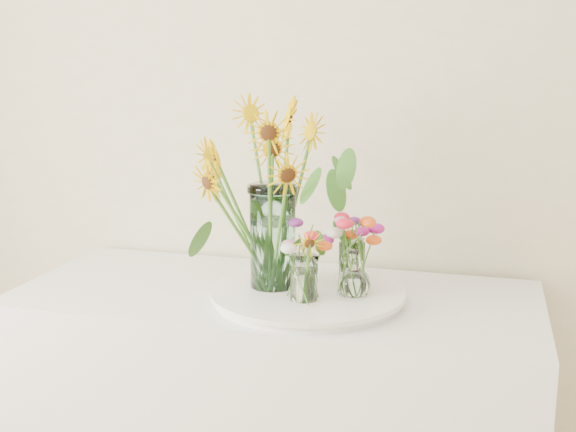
% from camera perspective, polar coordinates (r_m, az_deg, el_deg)
% --- Properties ---
extents(tray, '(0.48, 0.48, 0.02)m').
position_cam_1_polar(tray, '(1.89, 1.56, -6.32)').
color(tray, white).
rests_on(tray, counter).
extents(mason_jar, '(0.14, 0.14, 0.28)m').
position_cam_1_polar(mason_jar, '(1.88, -1.22, -1.64)').
color(mason_jar, '#A4DAD1').
rests_on(mason_jar, tray).
extents(sunflower_bouquet, '(0.83, 0.83, 0.52)m').
position_cam_1_polar(sunflower_bouquet, '(1.85, -1.23, 1.97)').
color(sunflower_bouquet, '#E4B604').
rests_on(sunflower_bouquet, tray).
extents(small_vase_a, '(0.08, 0.08, 0.12)m').
position_cam_1_polar(small_vase_a, '(1.79, 1.27, -4.98)').
color(small_vase_a, white).
rests_on(small_vase_a, tray).
extents(wildflower_posy_a, '(0.20, 0.20, 0.21)m').
position_cam_1_polar(wildflower_posy_a, '(1.78, 1.28, -3.59)').
color(wildflower_posy_a, '#E55313').
rests_on(wildflower_posy_a, tray).
extents(small_vase_b, '(0.09, 0.09, 0.12)m').
position_cam_1_polar(small_vase_b, '(1.84, 5.26, -4.56)').
color(small_vase_b, white).
rests_on(small_vase_b, tray).
extents(wildflower_posy_b, '(0.20, 0.20, 0.21)m').
position_cam_1_polar(wildflower_posy_b, '(1.82, 5.28, -3.21)').
color(wildflower_posy_b, '#E55313').
rests_on(wildflower_posy_b, tray).
extents(small_vase_c, '(0.09, 0.09, 0.12)m').
position_cam_1_polar(small_vase_c, '(1.91, 5.05, -3.85)').
color(small_vase_c, white).
rests_on(small_vase_c, tray).
extents(wildflower_posy_c, '(0.20, 0.20, 0.21)m').
position_cam_1_polar(wildflower_posy_c, '(1.90, 5.08, -2.54)').
color(wildflower_posy_c, '#E55313').
rests_on(wildflower_posy_c, tray).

